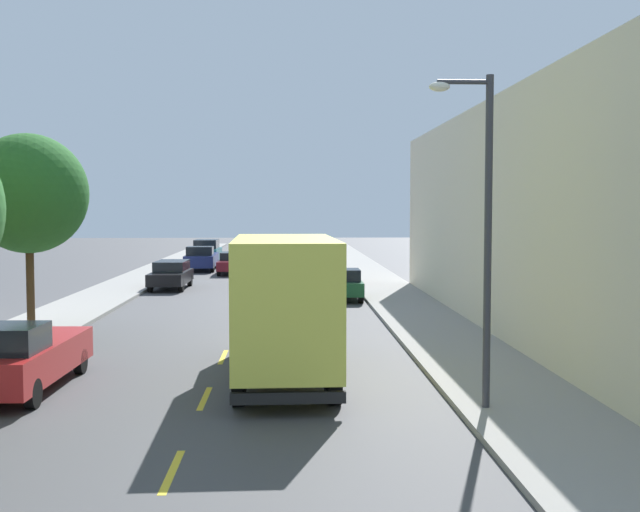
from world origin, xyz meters
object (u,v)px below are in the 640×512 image
Objects in this scene: delivery_box_truck at (284,300)px; parked_hatchback_forest at (343,284)px; parked_wagon_champagne at (327,263)px; moving_burgundy_sedan at (233,263)px; parked_hatchback_orange at (330,271)px; parked_pickup_red at (18,357)px; street_tree_third at (28,194)px; parked_pickup_navy at (201,259)px; street_lamp at (481,217)px; parked_hatchback_sky at (322,256)px; parked_wagon_black at (171,274)px; parked_suv_teal at (207,252)px.

delivery_box_truck reaches higher than parked_hatchback_forest.
parked_wagon_champagne is 1.05× the size of moving_burgundy_sedan.
parked_pickup_red is at bearing -108.57° from parked_hatchback_orange.
street_tree_third is 0.80× the size of delivery_box_truck.
parked_pickup_navy and parked_pickup_red have the same top height.
parked_pickup_navy is 13.27m from parked_hatchback_orange.
street_lamp is 43.36m from parked_hatchback_sky.
parked_hatchback_orange is at bearing 91.64° from parked_hatchback_forest.
delivery_box_truck reaches higher than parked_pickup_red.
street_lamp is 1.72× the size of parked_hatchback_sky.
street_lamp is at bearing -39.92° from delivery_box_truck.
parked_wagon_black is at bearing -166.04° from parked_hatchback_orange.
delivery_box_truck is 1.54× the size of parked_pickup_red.
parked_hatchback_forest is (-1.49, 20.66, -3.41)m from street_lamp.
street_lamp is 1.31× the size of parked_pickup_navy.
parked_wagon_black is at bearing -91.15° from parked_pickup_navy.
moving_burgundy_sedan is (-7.75, 35.68, -3.42)m from street_lamp.
parked_pickup_navy is at bearing 129.13° from moving_burgundy_sedan.
parked_pickup_navy is 1.00× the size of parked_pickup_red.
parked_pickup_red reaches higher than parked_hatchback_sky.
parked_pickup_red is at bearing -90.45° from parked_pickup_navy.
parked_hatchback_sky is (-1.58, 43.19, -3.41)m from street_lamp.
parked_hatchback_sky is (10.77, 33.95, -4.05)m from street_tree_third.
delivery_box_truck is at bearing -80.30° from parked_pickup_navy.
delivery_box_truck reaches higher than parked_pickup_navy.
street_lamp reaches higher than parked_pickup_red.
parked_hatchback_orange is 8.96m from parked_wagon_black.
moving_burgundy_sedan is at bearing -73.34° from parked_suv_teal.
parked_suv_teal is 1.02× the size of parked_wagon_black.
parked_wagon_black reaches higher than moving_burgundy_sedan.
parked_wagon_champagne is (-0.05, 14.05, 0.05)m from parked_hatchback_forest.
parked_pickup_red is 1.11× the size of parked_suv_teal.
parked_hatchback_forest is at bearing 81.24° from delivery_box_truck.
parked_pickup_red is 23.81m from parked_wagon_black.
parked_suv_teal is 13.26m from parked_wagon_champagne.
delivery_box_truck is 1.54× the size of parked_pickup_navy.
street_lamp is at bearing -68.36° from parked_wagon_black.
parked_pickup_red is at bearing -170.53° from delivery_box_truck.
street_tree_third is 1.47× the size of moving_burgundy_sedan.
street_tree_third is 17.56m from parked_wagon_black.
parked_pickup_red reaches higher than moving_burgundy_sedan.
parked_wagon_champagne is at bearing 74.59° from parked_pickup_red.
parked_suv_teal is at bearing 106.66° from moving_burgundy_sedan.
parked_hatchback_sky and parked_wagon_black have the same top height.
street_lamp is 0.85× the size of delivery_box_truck.
parked_hatchback_forest is 0.85× the size of parked_wagon_black.
street_tree_third is 35.84m from parked_hatchback_sky.
parked_pickup_red is at bearing -102.25° from parked_hatchback_sky.
street_lamp is at bearing -13.03° from parked_pickup_red.
parked_pickup_navy is (2.20, 29.38, -3.98)m from street_tree_third.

